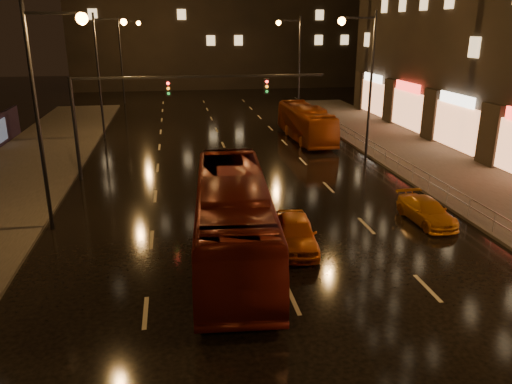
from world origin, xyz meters
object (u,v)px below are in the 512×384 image
(taxi_near, at_px, (296,233))
(taxi_far, at_px, (427,211))
(bus_curb, at_px, (306,123))
(bus_red, at_px, (233,217))

(taxi_near, bearing_deg, taxi_far, 21.76)
(bus_curb, xyz_separation_m, taxi_near, (-5.86, -20.63, -0.71))
(taxi_near, relative_size, taxi_far, 1.06)
(bus_curb, relative_size, taxi_far, 2.61)
(bus_red, bearing_deg, taxi_far, 17.06)
(taxi_far, bearing_deg, taxi_near, -168.14)
(bus_red, relative_size, bus_curb, 1.19)
(bus_curb, bearing_deg, taxi_far, -88.12)
(taxi_far, bearing_deg, bus_curb, 90.05)
(bus_red, bearing_deg, bus_curb, 72.29)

